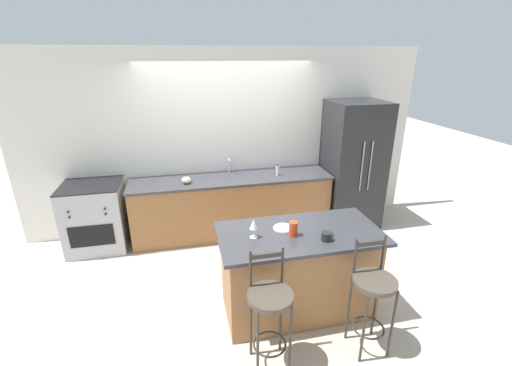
# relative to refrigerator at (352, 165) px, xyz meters

# --- Properties ---
(ground_plane) EXTENTS (18.00, 18.00, 0.00)m
(ground_plane) POSITION_rel_refrigerator_xyz_m (-1.89, -0.32, -0.97)
(ground_plane) COLOR beige
(wall_back) EXTENTS (6.00, 0.07, 2.70)m
(wall_back) POSITION_rel_refrigerator_xyz_m (-1.89, 0.40, 0.38)
(wall_back) COLOR silver
(wall_back) RESTS_ON ground_plane
(back_counter) EXTENTS (2.94, 0.71, 0.90)m
(back_counter) POSITION_rel_refrigerator_xyz_m (-1.89, 0.07, -0.52)
(back_counter) COLOR #936038
(back_counter) RESTS_ON ground_plane
(sink_faucet) EXTENTS (0.02, 0.13, 0.22)m
(sink_faucet) POSITION_rel_refrigerator_xyz_m (-1.89, 0.27, 0.06)
(sink_faucet) COLOR #ADAFB5
(sink_faucet) RESTS_ON back_counter
(kitchen_island) EXTENTS (1.64, 0.82, 0.94)m
(kitchen_island) POSITION_rel_refrigerator_xyz_m (-1.49, -1.78, -0.50)
(kitchen_island) COLOR #936038
(kitchen_island) RESTS_ON ground_plane
(refrigerator) EXTENTS (0.81, 0.78, 1.95)m
(refrigerator) POSITION_rel_refrigerator_xyz_m (0.00, 0.00, 0.00)
(refrigerator) COLOR #232326
(refrigerator) RESTS_ON ground_plane
(oven_range) EXTENTS (0.77, 0.69, 0.95)m
(oven_range) POSITION_rel_refrigerator_xyz_m (-3.82, 0.04, -0.50)
(oven_range) COLOR #ADAFB5
(oven_range) RESTS_ON ground_plane
(bar_stool_near) EXTENTS (0.38, 0.38, 1.10)m
(bar_stool_near) POSITION_rel_refrigerator_xyz_m (-1.96, -2.41, -0.36)
(bar_stool_near) COLOR #332D28
(bar_stool_near) RESTS_ON ground_plane
(bar_stool_far) EXTENTS (0.38, 0.38, 1.10)m
(bar_stool_far) POSITION_rel_refrigerator_xyz_m (-1.02, -2.42, -0.36)
(bar_stool_far) COLOR #332D28
(bar_stool_far) RESTS_ON ground_plane
(dinner_plate) EXTENTS (0.20, 0.20, 0.02)m
(dinner_plate) POSITION_rel_refrigerator_xyz_m (-1.64, -1.68, -0.03)
(dinner_plate) COLOR white
(dinner_plate) RESTS_ON kitchen_island
(wine_glass) EXTENTS (0.08, 0.08, 0.20)m
(wine_glass) POSITION_rel_refrigerator_xyz_m (-1.96, -1.78, 0.10)
(wine_glass) COLOR white
(wine_glass) RESTS_ON kitchen_island
(coffee_mug) EXTENTS (0.12, 0.09, 0.09)m
(coffee_mug) POSITION_rel_refrigerator_xyz_m (-1.30, -1.99, 0.00)
(coffee_mug) COLOR #232326
(coffee_mug) RESTS_ON kitchen_island
(tumbler_cup) EXTENTS (0.09, 0.09, 0.15)m
(tumbler_cup) POSITION_rel_refrigerator_xyz_m (-1.58, -1.83, 0.03)
(tumbler_cup) COLOR red
(tumbler_cup) RESTS_ON kitchen_island
(pumpkin_decoration) EXTENTS (0.13, 0.13, 0.12)m
(pumpkin_decoration) POSITION_rel_refrigerator_xyz_m (-2.55, -0.05, -0.03)
(pumpkin_decoration) COLOR beige
(pumpkin_decoration) RESTS_ON back_counter
(soap_bottle) EXTENTS (0.05, 0.05, 0.17)m
(soap_bottle) POSITION_rel_refrigerator_xyz_m (-1.21, -0.00, -0.01)
(soap_bottle) COLOR silver
(soap_bottle) RESTS_ON back_counter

